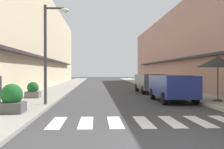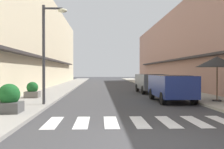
{
  "view_description": "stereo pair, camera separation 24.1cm",
  "coord_description": "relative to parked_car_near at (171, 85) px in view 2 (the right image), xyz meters",
  "views": [
    {
      "loc": [
        -1.56,
        -6.31,
        1.68
      ],
      "look_at": [
        -0.41,
        13.97,
        1.45
      ],
      "focal_mm": 44.04,
      "sensor_mm": 36.0,
      "label": 1
    },
    {
      "loc": [
        -1.32,
        -6.32,
        1.68
      ],
      "look_at": [
        -0.41,
        13.97,
        1.45
      ],
      "focal_mm": 44.04,
      "sensor_mm": 36.0,
      "label": 2
    }
  ],
  "objects": [
    {
      "name": "building_row_right",
      "position": [
        6.16,
        13.21,
        3.16
      ],
      "size": [
        5.5,
        47.64,
        8.17
      ],
      "color": "#A87A6B",
      "rests_on": "ground_plane"
    },
    {
      "name": "sidewalk_left",
      "position": [
        -7.61,
        11.67,
        -0.86
      ],
      "size": [
        2.61,
        71.0,
        0.12
      ],
      "primitive_type": "cube",
      "color": "gray",
      "rests_on": "ground_plane"
    },
    {
      "name": "planter_midblock",
      "position": [
        -7.96,
        1.61,
        -0.38
      ],
      "size": [
        0.82,
        0.82,
        0.94
      ],
      "color": "slate",
      "rests_on": "sidewalk_left"
    },
    {
      "name": "sidewalk_right",
      "position": [
        2.35,
        11.67,
        -0.86
      ],
      "size": [
        2.61,
        71.0,
        0.12
      ],
      "primitive_type": "cube",
      "color": "#ADA899",
      "rests_on": "ground_plane"
    },
    {
      "name": "cafe_umbrella",
      "position": [
        2.22,
        -0.79,
        1.26
      ],
      "size": [
        2.2,
        2.2,
        2.35
      ],
      "color": "#262626",
      "rests_on": "sidewalk_right"
    },
    {
      "name": "planter_corner",
      "position": [
        -7.37,
        -4.41,
        -0.3
      ],
      "size": [
        0.91,
        0.91,
        1.1
      ],
      "color": "#4C4C4C",
      "rests_on": "sidewalk_left"
    },
    {
      "name": "parked_car_near",
      "position": [
        0.0,
        0.0,
        0.0
      ],
      "size": [
        1.84,
        4.22,
        1.47
      ],
      "color": "navy",
      "rests_on": "ground_plane"
    },
    {
      "name": "crosswalk",
      "position": [
        -2.63,
        -5.91,
        -0.92
      ],
      "size": [
        6.15,
        2.2,
        0.01
      ],
      "color": "silver",
      "rests_on": "ground_plane"
    },
    {
      "name": "building_row_left",
      "position": [
        -11.41,
        13.21,
        3.74
      ],
      "size": [
        5.5,
        47.64,
        9.32
      ],
      "color": "beige",
      "rests_on": "ground_plane"
    },
    {
      "name": "parked_car_mid",
      "position": [
        0.0,
        6.26,
        -0.0
      ],
      "size": [
        1.9,
        4.12,
        1.47
      ],
      "color": "#4C5156",
      "rests_on": "ground_plane"
    },
    {
      "name": "street_lamp",
      "position": [
        -6.4,
        -1.73,
        2.12
      ],
      "size": [
        1.19,
        0.28,
        4.71
      ],
      "color": "#38383D",
      "rests_on": "sidewalk_left"
    },
    {
      "name": "ground_plane",
      "position": [
        -2.63,
        11.67,
        -0.92
      ],
      "size": [
        111.57,
        111.57,
        0.0
      ],
      "primitive_type": "plane",
      "color": "#38383A"
    }
  ]
}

